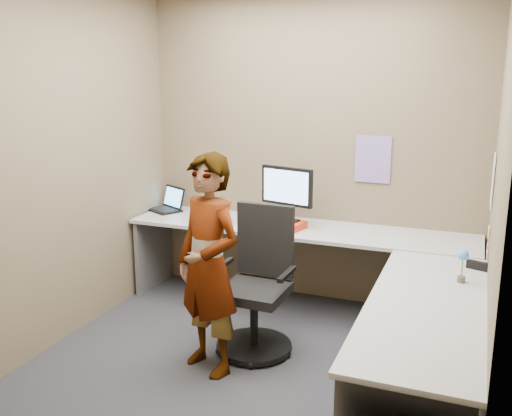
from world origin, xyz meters
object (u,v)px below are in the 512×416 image
at_px(desk, 330,271).
at_px(monitor, 287,189).
at_px(office_chair, 257,294).
at_px(person, 209,265).

height_order(desk, monitor, monitor).
relative_size(office_chair, person, 0.70).
relative_size(monitor, person, 0.32).
xyz_separation_m(monitor, office_chair, (0.04, -0.78, -0.63)).
bearing_deg(monitor, office_chair, -72.56).
bearing_deg(person, monitor, 106.59).
xyz_separation_m(office_chair, person, (-0.19, -0.40, 0.32)).
bearing_deg(monitor, desk, -31.39).
distance_m(desk, office_chair, 0.56).
xyz_separation_m(desk, monitor, (-0.53, 0.54, 0.47)).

